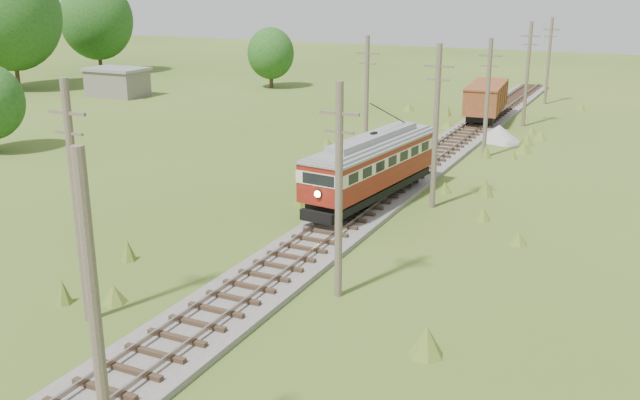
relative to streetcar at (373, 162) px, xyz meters
The scene contains 16 objects.
railbed_main 4.62m from the streetcar, 90.00° to the left, with size 3.60×96.00×0.57m.
streetcar is the anchor object (origin of this frame).
gondola 27.19m from the streetcar, 90.00° to the left, with size 3.68×9.02×2.92m.
gravel_pile 20.26m from the streetcar, 81.77° to the left, with size 3.49×3.70×1.27m.
utility_pole_r_1 25.27m from the streetcar, 82.93° to the right, with size 0.30×0.30×8.80m.
utility_pole_r_2 12.60m from the streetcar, 74.63° to the right, with size 1.60×0.30×8.60m.
utility_pole_r_3 3.97m from the streetcar, 17.32° to the left, with size 1.60×0.30×9.00m.
utility_pole_r_4 14.43m from the streetcar, 77.90° to the left, with size 1.60×0.30×8.40m.
utility_pole_r_5 27.29m from the streetcar, 82.82° to the left, with size 1.60×0.30×8.90m.
utility_pole_r_6 40.17m from the streetcar, 85.43° to the left, with size 1.60×0.30×8.70m.
utility_pole_l_a 18.61m from the streetcar, 103.13° to the right, with size 1.60×0.30×9.00m.
utility_pole_l_b 11.13m from the streetcar, 114.23° to the left, with size 1.60×0.30×8.60m.
tree_left_4 59.38m from the streetcar, 156.04° to the left, with size 11.34×11.34×14.61m.
tree_left_5 68.97m from the streetcar, 144.46° to the left, with size 9.66×9.66×12.44m.
tree_mid_a 47.22m from the streetcar, 126.39° to the left, with size 5.46×5.46×7.03m.
shed 47.18m from the streetcar, 148.00° to the left, with size 6.40×4.40×3.10m.
Camera 1 is at (14.03, -5.95, 12.09)m, focal length 40.00 mm.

